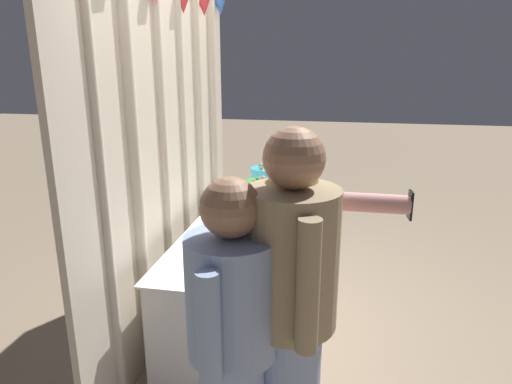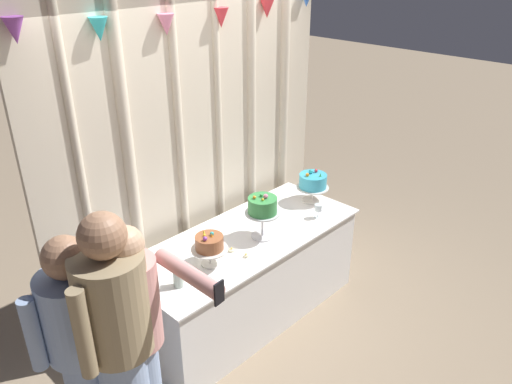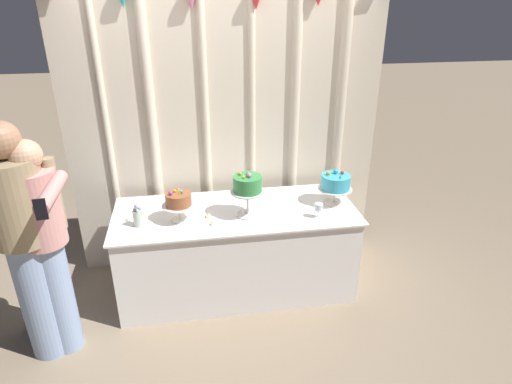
# 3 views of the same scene
# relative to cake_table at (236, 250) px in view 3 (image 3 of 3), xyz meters

# --- Properties ---
(ground_plane) EXTENTS (24.00, 24.00, 0.00)m
(ground_plane) POSITION_rel_cake_table_xyz_m (0.00, -0.10, -0.39)
(ground_plane) COLOR gray
(draped_curtain) EXTENTS (2.79, 0.14, 2.82)m
(draped_curtain) POSITION_rel_cake_table_xyz_m (0.03, 0.55, 1.05)
(draped_curtain) COLOR beige
(draped_curtain) RESTS_ON ground_plane
(cake_table) EXTENTS (2.01, 0.82, 0.78)m
(cake_table) POSITION_rel_cake_table_xyz_m (0.00, 0.00, 0.00)
(cake_table) COLOR white
(cake_table) RESTS_ON ground_plane
(cake_display_leftmost) EXTENTS (0.27, 0.27, 0.27)m
(cake_display_leftmost) POSITION_rel_cake_table_xyz_m (-0.46, -0.09, 0.56)
(cake_display_leftmost) COLOR silver
(cake_display_leftmost) RESTS_ON cake_table
(cake_display_center) EXTENTS (0.28, 0.28, 0.38)m
(cake_display_center) POSITION_rel_cake_table_xyz_m (0.09, -0.10, 0.65)
(cake_display_center) COLOR silver
(cake_display_center) RESTS_ON cake_table
(cake_display_rightmost) EXTENTS (0.29, 0.29, 0.30)m
(cake_display_rightmost) POSITION_rel_cake_table_xyz_m (0.85, 0.00, 0.57)
(cake_display_rightmost) COLOR silver
(cake_display_rightmost) RESTS_ON cake_table
(wine_glass) EXTENTS (0.07, 0.07, 0.12)m
(wine_glass) POSITION_rel_cake_table_xyz_m (0.64, -0.23, 0.48)
(wine_glass) COLOR silver
(wine_glass) RESTS_ON cake_table
(flower_vase) EXTENTS (0.07, 0.10, 0.20)m
(flower_vase) POSITION_rel_cake_table_xyz_m (-0.77, -0.13, 0.47)
(flower_vase) COLOR #B2C1B2
(flower_vase) RESTS_ON cake_table
(tealight_far_left) EXTENTS (0.05, 0.05, 0.03)m
(tealight_far_left) POSITION_rel_cake_table_xyz_m (-0.23, -0.08, 0.40)
(tealight_far_left) COLOR beige
(tealight_far_left) RESTS_ON cake_table
(tealight_near_left) EXTENTS (0.04, 0.04, 0.03)m
(tealight_near_left) POSITION_rel_cake_table_xyz_m (-0.21, -0.21, 0.40)
(tealight_near_left) COLOR beige
(tealight_near_left) RESTS_ON cake_table
(guest_man_pink_jacket) EXTENTS (0.53, 0.40, 1.58)m
(guest_man_pink_jacket) POSITION_rel_cake_table_xyz_m (-1.57, -0.29, 0.47)
(guest_man_pink_jacket) COLOR #93ADD6
(guest_man_pink_jacket) RESTS_ON ground_plane
(guest_man_dark_suit) EXTENTS (0.51, 0.48, 1.76)m
(guest_man_dark_suit) POSITION_rel_cake_table_xyz_m (-1.46, -0.51, 0.57)
(guest_man_dark_suit) COLOR #93ADD6
(guest_man_dark_suit) RESTS_ON ground_plane
(guest_girl_blue_dress) EXTENTS (0.46, 0.66, 1.63)m
(guest_girl_blue_dress) POSITION_rel_cake_table_xyz_m (-1.34, -0.51, 0.53)
(guest_girl_blue_dress) COLOR #93ADD6
(guest_girl_blue_dress) RESTS_ON ground_plane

